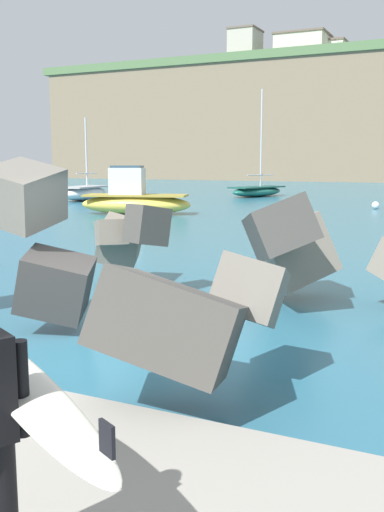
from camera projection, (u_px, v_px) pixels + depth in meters
ground_plane at (109, 355)px, 8.18m from camera, size 400.00×400.00×0.00m
breakwater_jetty at (350, 272)px, 8.32m from camera, size 31.93×7.34×2.76m
boat_near_left at (257, 191)px, 45.73m from camera, size 3.61×5.83×8.20m
boat_near_centre at (85, 193)px, 41.09m from camera, size 2.43×4.84×5.72m
boat_mid_left at (134, 199)px, 30.03m from camera, size 5.98×3.45×2.49m
mooring_buoy_inner at (376, 205)px, 33.54m from camera, size 0.44×0.44×0.44m
headland_bluff at (352, 121)px, 92.33m from camera, size 95.43×32.14×18.07m
station_building_west at (326, 55)px, 96.59m from camera, size 7.21×7.28×4.01m
station_building_central at (303, 50)px, 93.96m from camera, size 8.17×7.35×4.82m
station_building_east at (245, 48)px, 95.97m from camera, size 4.58×5.61×6.06m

